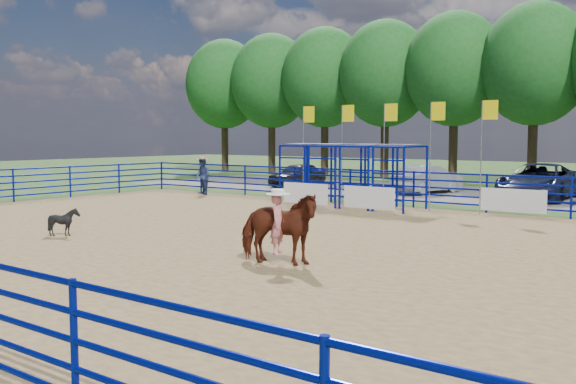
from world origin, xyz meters
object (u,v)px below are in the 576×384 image
(horse_and_rider, at_px, (278,225))
(calf, at_px, (64,222))
(car_c, at_px, (539,181))
(spectator_cowboy, at_px, (202,176))
(car_a, at_px, (297,175))
(car_b, at_px, (428,179))

(horse_and_rider, bearing_deg, calf, -176.39)
(horse_and_rider, bearing_deg, car_c, 88.95)
(spectator_cowboy, distance_m, car_c, 15.92)
(horse_and_rider, bearing_deg, car_a, 125.01)
(horse_and_rider, relative_size, car_b, 0.56)
(spectator_cowboy, distance_m, car_b, 11.36)
(horse_and_rider, distance_m, calf, 7.51)
(spectator_cowboy, bearing_deg, calf, -62.66)
(calf, height_order, spectator_cowboy, spectator_cowboy)
(car_c, bearing_deg, car_b, 179.08)
(car_b, bearing_deg, horse_and_rider, 116.20)
(car_a, relative_size, car_b, 0.92)
(car_a, distance_m, car_b, 7.97)
(car_a, bearing_deg, spectator_cowboy, -92.54)
(calf, bearing_deg, spectator_cowboy, 34.96)
(horse_and_rider, bearing_deg, spectator_cowboy, 139.95)
(car_a, relative_size, car_c, 0.67)
(horse_and_rider, distance_m, car_a, 22.77)
(horse_and_rider, height_order, spectator_cowboy, horse_and_rider)
(car_b, bearing_deg, car_c, -167.85)
(calf, xyz_separation_m, car_b, (2.38, 19.41, 0.28))
(horse_and_rider, relative_size, calf, 2.87)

